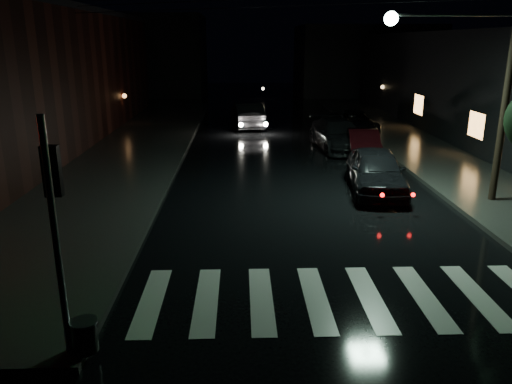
{
  "coord_description": "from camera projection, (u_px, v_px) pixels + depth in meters",
  "views": [
    {
      "loc": [
        0.77,
        -9.27,
        5.42
      ],
      "look_at": [
        1.17,
        3.34,
        1.6
      ],
      "focal_mm": 35.0,
      "sensor_mm": 36.0,
      "label": 1
    }
  ],
  "objects": [
    {
      "name": "ground",
      "position": [
        205.0,
        312.0,
        10.42
      ],
      "size": [
        120.0,
        120.0,
        0.0
      ],
      "primitive_type": "plane",
      "color": "black",
      "rests_on": "ground"
    },
    {
      "name": "sidewalk_left",
      "position": [
        119.0,
        159.0,
        23.64
      ],
      "size": [
        6.0,
        44.0,
        0.15
      ],
      "primitive_type": "cube",
      "color": "#282826",
      "rests_on": "ground"
    },
    {
      "name": "sidewalk_right",
      "position": [
        431.0,
        157.0,
        24.09
      ],
      "size": [
        4.0,
        44.0,
        0.15
      ],
      "primitive_type": "cube",
      "color": "#282826",
      "rests_on": "ground"
    },
    {
      "name": "building_far_left",
      "position": [
        137.0,
        55.0,
        52.0
      ],
      "size": [
        14.0,
        10.0,
        8.0
      ],
      "primitive_type": "cube",
      "color": "black",
      "rests_on": "ground"
    },
    {
      "name": "building_far_right",
      "position": [
        364.0,
        60.0,
        52.87
      ],
      "size": [
        14.0,
        10.0,
        7.0
      ],
      "primitive_type": "cube",
      "color": "black",
      "rests_on": "ground"
    },
    {
      "name": "crosswalk",
      "position": [
        343.0,
        298.0,
        10.98
      ],
      "size": [
        9.0,
        3.0,
        0.01
      ],
      "primitive_type": "cube",
      "color": "beige",
      "rests_on": "ground"
    },
    {
      "name": "signal_pole_corner",
      "position": [
        71.0,
        278.0,
        8.51
      ],
      "size": [
        0.68,
        0.61,
        4.2
      ],
      "color": "slate",
      "rests_on": "ground"
    },
    {
      "name": "utility_pole",
      "position": [
        490.0,
        68.0,
        16.05
      ],
      "size": [
        4.92,
        0.44,
        8.0
      ],
      "color": "black",
      "rests_on": "ground"
    },
    {
      "name": "parked_car_a",
      "position": [
        376.0,
        171.0,
        18.52
      ],
      "size": [
        2.44,
        4.94,
        1.62
      ],
      "primitive_type": "imported",
      "rotation": [
        0.0,
        0.0,
        -0.11
      ],
      "color": "black",
      "rests_on": "ground"
    },
    {
      "name": "parked_car_b",
      "position": [
        363.0,
        144.0,
        23.98
      ],
      "size": [
        1.95,
        4.26,
        1.35
      ],
      "primitive_type": "imported",
      "rotation": [
        0.0,
        0.0,
        -0.13
      ],
      "color": "black",
      "rests_on": "ground"
    },
    {
      "name": "parked_car_c",
      "position": [
        338.0,
        134.0,
        25.93
      ],
      "size": [
        2.64,
        5.5,
        1.55
      ],
      "primitive_type": "imported",
      "rotation": [
        0.0,
        0.0,
        0.09
      ],
      "color": "black",
      "rests_on": "ground"
    },
    {
      "name": "parked_car_d",
      "position": [
        354.0,
        123.0,
        30.02
      ],
      "size": [
        2.39,
        5.15,
        1.43
      ],
      "primitive_type": "imported",
      "rotation": [
        0.0,
        0.0,
        0.0
      ],
      "color": "black",
      "rests_on": "ground"
    },
    {
      "name": "oncoming_car",
      "position": [
        247.0,
        115.0,
        32.46
      ],
      "size": [
        2.28,
        5.13,
        1.64
      ],
      "primitive_type": "imported",
      "rotation": [
        0.0,
        0.0,
        3.25
      ],
      "color": "black",
      "rests_on": "ground"
    }
  ]
}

